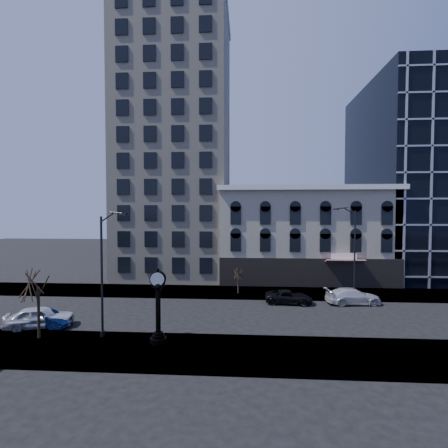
# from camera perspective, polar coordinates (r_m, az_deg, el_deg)

# --- Properties ---
(ground) EXTENTS (160.00, 160.00, 0.00)m
(ground) POSITION_cam_1_polar(r_m,az_deg,el_deg) (30.44, -4.40, -15.50)
(ground) COLOR black
(ground) RESTS_ON ground
(sidewalk_far) EXTENTS (160.00, 6.00, 0.12)m
(sidewalk_far) POSITION_cam_1_polar(r_m,az_deg,el_deg) (38.07, -2.68, -11.80)
(sidewalk_far) COLOR gray
(sidewalk_far) RESTS_ON ground
(sidewalk_near) EXTENTS (160.00, 6.00, 0.12)m
(sidewalk_near) POSITION_cam_1_polar(r_m,az_deg,el_deg) (23.02, -7.40, -21.30)
(sidewalk_near) COLOR gray
(sidewalk_near) RESTS_ON ground
(cream_tower) EXTENTS (15.90, 15.40, 42.50)m
(cream_tower) POSITION_cam_1_polar(r_m,az_deg,el_deg) (49.74, -8.51, 13.80)
(cream_tower) COLOR beige
(cream_tower) RESTS_ON ground
(victorian_row) EXTENTS (22.60, 11.19, 12.50)m
(victorian_row) POSITION_cam_1_polar(r_m,az_deg,el_deg) (45.43, 13.68, -2.02)
(victorian_row) COLOR #ADA68E
(victorian_row) RESTS_ON ground
(glass_office) EXTENTS (20.00, 20.15, 28.00)m
(glass_office) POSITION_cam_1_polar(r_m,az_deg,el_deg) (57.15, 33.12, 6.57)
(glass_office) COLOR black
(glass_office) RESTS_ON ground
(street_clock) EXTENTS (1.18, 1.18, 5.21)m
(street_clock) POSITION_cam_1_polar(r_m,az_deg,el_deg) (23.71, -11.51, -14.41)
(street_clock) COLOR black
(street_clock) RESTS_ON sidewalk_near
(street_lamp_near) EXTENTS (2.35, 0.88, 9.29)m
(street_lamp_near) POSITION_cam_1_polar(r_m,az_deg,el_deg) (24.63, -19.54, -2.84)
(street_lamp_near) COLOR black
(street_lamp_near) RESTS_ON sidewalk_near
(street_lamp_far) EXTENTS (2.52, 0.70, 9.78)m
(street_lamp_far) POSITION_cam_1_polar(r_m,az_deg,el_deg) (36.54, 20.94, -0.71)
(street_lamp_far) COLOR black
(street_lamp_far) RESTS_ON sidewalk_far
(bare_tree_near) EXTENTS (3.46, 3.46, 5.95)m
(bare_tree_near) POSITION_cam_1_polar(r_m,az_deg,el_deg) (27.06, -29.91, -7.93)
(bare_tree_near) COLOR #332519
(bare_tree_near) RESTS_ON sidewalk_near
(bare_tree_far) EXTENTS (2.14, 2.14, 3.68)m
(bare_tree_far) POSITION_cam_1_polar(r_m,az_deg,el_deg) (36.60, 2.53, -7.84)
(bare_tree_far) COLOR #332519
(bare_tree_far) RESTS_ON sidewalk_far
(car_near_a) EXTENTS (5.36, 3.51, 1.70)m
(car_near_a) POSITION_cam_1_polar(r_m,az_deg,el_deg) (30.56, -29.61, -14.03)
(car_near_a) COLOR silver
(car_near_a) RESTS_ON ground
(car_near_b) EXTENTS (4.21, 2.18, 1.32)m
(car_near_b) POSITION_cam_1_polar(r_m,az_deg,el_deg) (30.52, -28.81, -14.40)
(car_near_b) COLOR #0C194C
(car_near_b) RESTS_ON ground
(car_far_a) EXTENTS (4.91, 2.61, 1.31)m
(car_far_a) POSITION_cam_1_polar(r_m,az_deg,el_deg) (34.08, 11.31, -12.46)
(car_far_a) COLOR black
(car_far_a) RESTS_ON ground
(car_far_b) EXTENTS (5.56, 2.73, 1.56)m
(car_far_b) POSITION_cam_1_polar(r_m,az_deg,el_deg) (35.67, 21.71, -11.71)
(car_far_b) COLOR silver
(car_far_b) RESTS_ON ground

